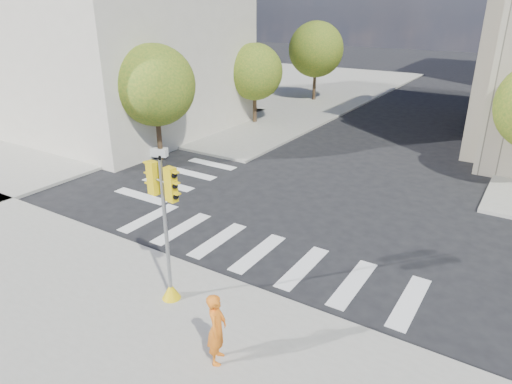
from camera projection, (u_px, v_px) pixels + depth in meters
ground at (287, 232)px, 17.91m from camera, size 160.00×160.00×0.00m
sidewalk_far_left at (240, 88)px, 48.05m from camera, size 28.00×40.00×0.15m
classical_building at (93, 32)px, 31.59m from camera, size 19.00×15.00×12.70m
tree_lw_near at (155, 85)px, 24.62m from camera, size 4.40×4.40×6.41m
tree_lw_mid at (255, 72)px, 32.58m from camera, size 4.00×4.00×5.77m
tree_lw_far at (316, 49)px, 40.07m from camera, size 4.80×4.80×6.95m
traffic_signal at (167, 242)px, 12.95m from camera, size 1.08×0.56×4.47m
photographer at (217, 329)px, 10.94m from camera, size 0.71×0.82×1.90m
planter_wall at (119, 149)px, 26.67m from camera, size 5.78×2.41×0.50m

